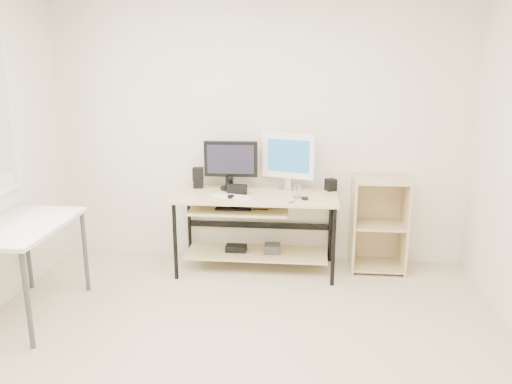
{
  "coord_description": "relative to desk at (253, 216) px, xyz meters",
  "views": [
    {
      "loc": [
        0.43,
        -2.79,
        1.93
      ],
      "look_at": [
        0.03,
        1.3,
        0.86
      ],
      "focal_mm": 35.0,
      "sensor_mm": 36.0,
      "label": 1
    }
  ],
  "objects": [
    {
      "name": "room",
      "position": [
        -0.11,
        -1.62,
        0.78
      ],
      "size": [
        4.01,
        4.01,
        2.62
      ],
      "color": "beige",
      "rests_on": "ground"
    },
    {
      "name": "desk",
      "position": [
        0.0,
        0.0,
        0.0
      ],
      "size": [
        1.5,
        0.65,
        0.75
      ],
      "color": "beige",
      "rests_on": "ground"
    },
    {
      "name": "side_table",
      "position": [
        -1.65,
        -1.06,
        0.13
      ],
      "size": [
        0.6,
        1.0,
        0.75
      ],
      "color": "white",
      "rests_on": "ground"
    },
    {
      "name": "shelf_unit",
      "position": [
        1.18,
        0.16,
        -0.09
      ],
      "size": [
        0.5,
        0.4,
        0.9
      ],
      "color": "#D7BD86",
      "rests_on": "ground"
    },
    {
      "name": "black_monitor",
      "position": [
        -0.23,
        0.16,
        0.48
      ],
      "size": [
        0.51,
        0.21,
        0.47
      ],
      "rotation": [
        0.0,
        0.0,
        0.02
      ],
      "color": "black",
      "rests_on": "desk"
    },
    {
      "name": "white_imac",
      "position": [
        0.31,
        0.19,
        0.53
      ],
      "size": [
        0.51,
        0.2,
        0.55
      ],
      "rotation": [
        0.0,
        0.0,
        -0.3
      ],
      "color": "silver",
      "rests_on": "desk"
    },
    {
      "name": "keyboard",
      "position": [
        -0.18,
        -0.12,
        0.22
      ],
      "size": [
        0.41,
        0.22,
        0.01
      ],
      "primitive_type": "cube",
      "rotation": [
        0.0,
        0.0,
        -0.29
      ],
      "color": "white",
      "rests_on": "desk"
    },
    {
      "name": "mouse",
      "position": [
        0.35,
        -0.23,
        0.23
      ],
      "size": [
        0.07,
        0.11,
        0.04
      ],
      "primitive_type": "ellipsoid",
      "rotation": [
        0.0,
        0.0,
        -0.03
      ],
      "color": "#BCBCC2",
      "rests_on": "desk"
    },
    {
      "name": "center_speaker",
      "position": [
        -0.15,
        -0.02,
        0.26
      ],
      "size": [
        0.18,
        0.09,
        0.09
      ],
      "primitive_type": "cube",
      "rotation": [
        0.0,
        0.0,
        -0.04
      ],
      "color": "black",
      "rests_on": "desk"
    },
    {
      "name": "speaker_left",
      "position": [
        -0.56,
        0.19,
        0.31
      ],
      "size": [
        0.11,
        0.11,
        0.2
      ],
      "rotation": [
        0.0,
        0.0,
        0.11
      ],
      "color": "black",
      "rests_on": "desk"
    },
    {
      "name": "speaker_right",
      "position": [
        0.72,
        0.2,
        0.27
      ],
      "size": [
        0.12,
        0.12,
        0.11
      ],
      "primitive_type": "cube",
      "rotation": [
        0.0,
        0.0,
        0.43
      ],
      "color": "black",
      "rests_on": "desk"
    },
    {
      "name": "audio_controller",
      "position": [
        -0.24,
        0.09,
        0.28
      ],
      "size": [
        0.08,
        0.05,
        0.14
      ],
      "primitive_type": "cube",
      "rotation": [
        0.0,
        0.0,
        0.09
      ],
      "color": "black",
      "rests_on": "desk"
    },
    {
      "name": "volume_puck",
      "position": [
        -0.19,
        -0.16,
        0.22
      ],
      "size": [
        0.07,
        0.07,
        0.02
      ],
      "primitive_type": "cylinder",
      "rotation": [
        0.0,
        0.0,
        0.3
      ],
      "color": "black",
      "rests_on": "desk"
    },
    {
      "name": "smartphone",
      "position": [
        0.48,
        -0.13,
        0.22
      ],
      "size": [
        0.06,
        0.11,
        0.01
      ],
      "primitive_type": "cube",
      "rotation": [
        0.0,
        0.0,
        0.02
      ],
      "color": "black",
      "rests_on": "desk"
    },
    {
      "name": "coaster",
      "position": [
        0.41,
        -0.1,
        0.21
      ],
      "size": [
        0.1,
        0.1,
        0.01
      ],
      "primitive_type": "cylinder",
      "rotation": [
        0.0,
        0.0,
        0.2
      ],
      "color": "#926242",
      "rests_on": "desk"
    },
    {
      "name": "drinking_glass",
      "position": [
        0.41,
        -0.1,
        0.28
      ],
      "size": [
        0.08,
        0.08,
        0.13
      ],
      "primitive_type": "cylinder",
      "rotation": [
        0.0,
        0.0,
        0.2
      ],
      "color": "white",
      "rests_on": "coaster"
    }
  ]
}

